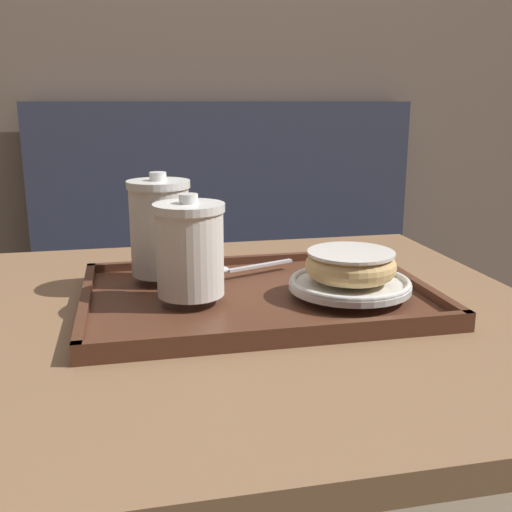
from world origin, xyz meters
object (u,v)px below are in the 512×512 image
at_px(donut_chocolate_glazed, 351,265).
at_px(spoon, 231,269).
at_px(coffee_cup_rear, 160,227).
at_px(coffee_cup_front, 190,248).

relative_size(donut_chocolate_glazed, spoon, 0.84).
bearing_deg(coffee_cup_rear, coffee_cup_front, -72.94).
distance_m(donut_chocolate_glazed, spoon, 0.18).
xyz_separation_m(donut_chocolate_glazed, spoon, (-0.14, 0.11, -0.03)).
distance_m(coffee_cup_rear, spoon, 0.12).
xyz_separation_m(coffee_cup_front, spoon, (0.07, 0.09, -0.05)).
bearing_deg(coffee_cup_rear, spoon, -7.97).
bearing_deg(coffee_cup_rear, donut_chocolate_glazed, -27.78).
bearing_deg(donut_chocolate_glazed, spoon, 141.45).
height_order(coffee_cup_front, donut_chocolate_glazed, coffee_cup_front).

